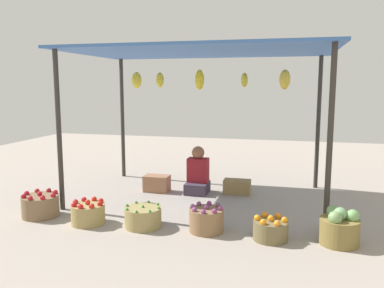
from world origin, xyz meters
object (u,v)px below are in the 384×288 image
(wooden_crate_stacked_rear, at_px, (157,183))
(basket_red_apples, at_px, (40,205))
(vendor_person, at_px, (198,175))
(basket_purple_onions, at_px, (206,220))
(basket_green_chilies, at_px, (143,217))
(basket_oranges, at_px, (270,229))
(basket_red_tomatoes, at_px, (88,213))
(basket_cabbages, at_px, (339,228))
(wooden_crate_near_vendor, at_px, (237,187))

(wooden_crate_stacked_rear, bearing_deg, basket_red_apples, -125.04)
(vendor_person, xyz_separation_m, basket_purple_onions, (0.51, -1.69, -0.15))
(basket_green_chilies, xyz_separation_m, wooden_crate_stacked_rear, (-0.39, 1.64, 0.01))
(basket_oranges, xyz_separation_m, wooden_crate_stacked_rear, (-1.97, 1.68, 0.01))
(basket_oranges, bearing_deg, vendor_person, 126.04)
(basket_red_apples, bearing_deg, wooden_crate_stacked_rear, 54.96)
(basket_red_tomatoes, xyz_separation_m, basket_purple_onions, (1.54, 0.10, 0.01))
(basket_red_apples, xyz_separation_m, basket_cabbages, (3.85, -0.01, 0.03))
(vendor_person, distance_m, basket_green_chilies, 1.77)
(vendor_person, bearing_deg, basket_red_tomatoes, -119.99)
(wooden_crate_stacked_rear, bearing_deg, basket_green_chilies, -76.77)
(basket_green_chilies, xyz_separation_m, basket_purple_onions, (0.81, 0.04, 0.02))
(basket_green_chilies, relative_size, basket_cabbages, 1.06)
(basket_cabbages, relative_size, wooden_crate_near_vendor, 1.00)
(basket_red_apples, height_order, wooden_crate_stacked_rear, basket_red_apples)
(basket_red_apples, height_order, basket_purple_onions, basket_red_apples)
(basket_oranges, relative_size, wooden_crate_stacked_rear, 0.96)
(wooden_crate_stacked_rear, bearing_deg, vendor_person, 7.42)
(basket_purple_onions, height_order, basket_oranges, basket_purple_onions)
(vendor_person, distance_m, basket_cabbages, 2.66)
(basket_oranges, height_order, wooden_crate_stacked_rear, basket_oranges)
(wooden_crate_stacked_rear, bearing_deg, basket_oranges, -40.35)
(basket_oranges, distance_m, basket_cabbages, 0.76)
(vendor_person, distance_m, basket_red_apples, 2.48)
(wooden_crate_near_vendor, bearing_deg, wooden_crate_stacked_rear, -172.79)
(basket_red_tomatoes, bearing_deg, wooden_crate_stacked_rear, 78.48)
(vendor_person, height_order, basket_green_chilies, vendor_person)
(basket_purple_onions, bearing_deg, basket_oranges, -5.53)
(basket_red_apples, height_order, wooden_crate_near_vendor, basket_red_apples)
(basket_oranges, height_order, wooden_crate_near_vendor, basket_oranges)
(basket_red_apples, relative_size, basket_green_chilies, 1.06)
(basket_cabbages, relative_size, wooden_crate_stacked_rear, 1.05)
(basket_red_apples, distance_m, basket_red_tomatoes, 0.78)
(basket_red_apples, distance_m, wooden_crate_near_vendor, 3.03)
(basket_red_tomatoes, bearing_deg, basket_cabbages, 1.65)
(basket_red_tomatoes, bearing_deg, basket_purple_onions, 3.83)
(basket_green_chilies, height_order, basket_cabbages, basket_cabbages)
(basket_purple_onions, height_order, wooden_crate_near_vendor, basket_purple_onions)
(vendor_person, height_order, basket_oranges, vendor_person)
(basket_red_tomatoes, distance_m, basket_cabbages, 3.08)
(basket_purple_onions, bearing_deg, basket_cabbages, -0.56)
(basket_green_chilies, distance_m, wooden_crate_near_vendor, 2.05)
(basket_red_tomatoes, relative_size, wooden_crate_stacked_rear, 1.04)
(basket_red_tomatoes, distance_m, basket_oranges, 2.32)
(basket_cabbages, bearing_deg, basket_green_chilies, -179.33)
(basket_red_tomatoes, xyz_separation_m, basket_cabbages, (3.08, 0.09, 0.05))
(wooden_crate_near_vendor, height_order, wooden_crate_stacked_rear, wooden_crate_stacked_rear)
(wooden_crate_stacked_rear, bearing_deg, basket_cabbages, -30.62)
(basket_red_tomatoes, relative_size, basket_purple_onions, 1.03)
(basket_purple_onions, xyz_separation_m, basket_cabbages, (1.53, -0.02, 0.04))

